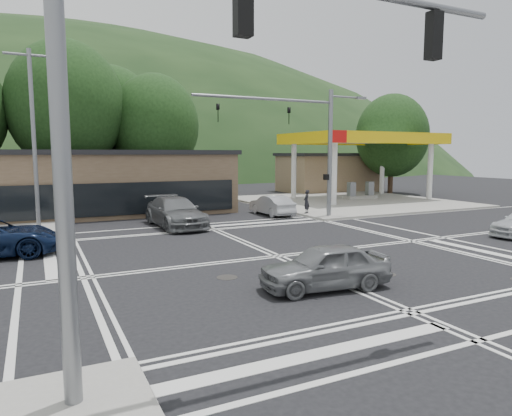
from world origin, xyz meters
name	(u,v)px	position (x,y,z in m)	size (l,w,h in m)	color
ground	(278,256)	(0.00, 0.00, 0.00)	(120.00, 120.00, 0.00)	black
sidewalk_ne	(349,201)	(15.00, 15.00, 0.07)	(16.00, 16.00, 0.15)	gray
gas_station_canopy	(362,142)	(16.99, 15.99, 5.04)	(12.32, 8.34, 5.75)	silver
convenience_store	(329,174)	(20.00, 25.00, 1.90)	(10.00, 6.00, 3.80)	#846B4F
commercial_row	(45,185)	(-8.00, 17.00, 2.00)	(24.00, 8.00, 4.00)	brown
hill_north	(78,172)	(0.00, 90.00, 0.00)	(252.00, 126.00, 140.00)	#1B3317
tree_n_b	(66,106)	(-6.00, 24.00, 7.79)	(9.00, 9.00, 12.98)	#382619
tree_n_c	(155,125)	(1.00, 24.00, 6.49)	(7.60, 7.60, 10.87)	#382619
tree_n_e	(111,119)	(-2.00, 28.00, 7.14)	(8.40, 8.40, 11.98)	#382619
tree_ne	(392,136)	(24.00, 20.00, 5.84)	(7.20, 7.20, 9.99)	#382619
streetlight_nw	(35,133)	(-8.44, 9.00, 5.05)	(2.50, 0.25, 9.00)	slate
signal_mast_ne	(313,137)	(6.95, 8.20, 5.07)	(11.65, 0.30, 8.00)	slate
signal_mast_sw	(178,91)	(-6.39, -8.20, 5.12)	(9.14, 0.28, 8.00)	slate
car_grey_center	(325,267)	(-0.81, -4.46, 0.69)	(1.62, 4.02, 1.37)	slate
car_queue_a	(272,205)	(5.50, 10.87, 0.67)	(1.41, 4.05, 1.34)	#A9ACB1
car_queue_b	(174,197)	(1.00, 18.47, 0.72)	(1.69, 4.20, 1.43)	beige
car_northbound	(175,212)	(-1.59, 9.00, 0.82)	(2.31, 5.68, 1.65)	#5A5D5F
pedestrian	(306,202)	(7.50, 9.75, 0.92)	(0.56, 0.37, 1.53)	black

